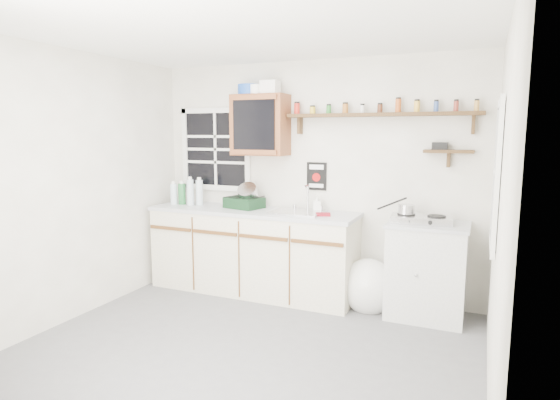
{
  "coord_description": "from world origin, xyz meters",
  "views": [
    {
      "loc": [
        1.7,
        -3.15,
        1.75
      ],
      "look_at": [
        0.08,
        0.55,
        1.16
      ],
      "focal_mm": 30.0,
      "sensor_mm": 36.0,
      "label": 1
    }
  ],
  "objects_px": {
    "spice_shelf": "(379,114)",
    "hotplate": "(421,219)",
    "dish_rack": "(245,200)",
    "upper_cabinet": "(260,125)",
    "main_cabinet": "(252,251)",
    "right_cabinet": "(426,270)"
  },
  "relations": [
    {
      "from": "main_cabinet",
      "to": "dish_rack",
      "type": "height_order",
      "value": "dish_rack"
    },
    {
      "from": "main_cabinet",
      "to": "hotplate",
      "type": "distance_m",
      "value": 1.83
    },
    {
      "from": "right_cabinet",
      "to": "dish_rack",
      "type": "relative_size",
      "value": 2.05
    },
    {
      "from": "right_cabinet",
      "to": "spice_shelf",
      "type": "xyz_separation_m",
      "value": [
        -0.54,
        0.19,
        1.47
      ]
    },
    {
      "from": "upper_cabinet",
      "to": "spice_shelf",
      "type": "xyz_separation_m",
      "value": [
        1.26,
        0.07,
        0.1
      ]
    },
    {
      "from": "dish_rack",
      "to": "hotplate",
      "type": "bearing_deg",
      "value": 12.55
    },
    {
      "from": "upper_cabinet",
      "to": "hotplate",
      "type": "distance_m",
      "value": 1.95
    },
    {
      "from": "dish_rack",
      "to": "right_cabinet",
      "type": "bearing_deg",
      "value": 13.2
    },
    {
      "from": "right_cabinet",
      "to": "spice_shelf",
      "type": "height_order",
      "value": "spice_shelf"
    },
    {
      "from": "right_cabinet",
      "to": "hotplate",
      "type": "bearing_deg",
      "value": -163.43
    },
    {
      "from": "upper_cabinet",
      "to": "spice_shelf",
      "type": "relative_size",
      "value": 0.34
    },
    {
      "from": "dish_rack",
      "to": "hotplate",
      "type": "relative_size",
      "value": 0.77
    },
    {
      "from": "hotplate",
      "to": "upper_cabinet",
      "type": "bearing_deg",
      "value": 169.52
    },
    {
      "from": "upper_cabinet",
      "to": "spice_shelf",
      "type": "distance_m",
      "value": 1.27
    },
    {
      "from": "spice_shelf",
      "to": "hotplate",
      "type": "distance_m",
      "value": 1.11
    },
    {
      "from": "right_cabinet",
      "to": "hotplate",
      "type": "xyz_separation_m",
      "value": [
        -0.07,
        -0.02,
        0.49
      ]
    },
    {
      "from": "upper_cabinet",
      "to": "main_cabinet",
      "type": "bearing_deg",
      "value": -103.68
    },
    {
      "from": "right_cabinet",
      "to": "main_cabinet",
      "type": "bearing_deg",
      "value": -179.21
    },
    {
      "from": "spice_shelf",
      "to": "hotplate",
      "type": "xyz_separation_m",
      "value": [
        0.47,
        -0.21,
        -0.98
      ]
    },
    {
      "from": "hotplate",
      "to": "main_cabinet",
      "type": "bearing_deg",
      "value": 174.26
    },
    {
      "from": "hotplate",
      "to": "spice_shelf",
      "type": "bearing_deg",
      "value": 150.29
    },
    {
      "from": "upper_cabinet",
      "to": "dish_rack",
      "type": "relative_size",
      "value": 1.46
    }
  ]
}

